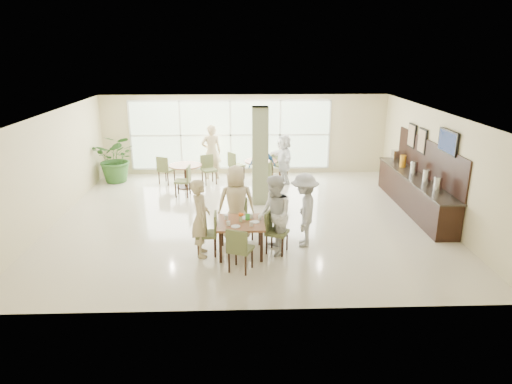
{
  "coord_description": "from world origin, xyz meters",
  "views": [
    {
      "loc": [
        -0.16,
        -11.45,
        4.39
      ],
      "look_at": [
        0.2,
        -1.2,
        1.1
      ],
      "focal_mm": 32.0,
      "sensor_mm": 36.0,
      "label": 1
    }
  ],
  "objects_px": {
    "adult_b": "(284,159)",
    "potted_plant": "(117,158)",
    "teen_standing": "(304,210)",
    "adult_standing": "(211,152)",
    "adult_a": "(262,166)",
    "teen_left": "(201,218)",
    "teen_right": "(274,215)",
    "teen_far": "(236,203)",
    "buffet_counter": "(415,190)",
    "round_table_left": "(186,170)",
    "round_table_right": "(261,166)",
    "main_table": "(241,225)"
  },
  "relations": [
    {
      "from": "teen_standing",
      "to": "teen_left",
      "type": "bearing_deg",
      "value": -72.26
    },
    {
      "from": "adult_b",
      "to": "adult_standing",
      "type": "height_order",
      "value": "adult_standing"
    },
    {
      "from": "teen_right",
      "to": "teen_far",
      "type": "bearing_deg",
      "value": -144.71
    },
    {
      "from": "main_table",
      "to": "teen_right",
      "type": "distance_m",
      "value": 0.76
    },
    {
      "from": "buffet_counter",
      "to": "adult_a",
      "type": "relative_size",
      "value": 3.02
    },
    {
      "from": "round_table_right",
      "to": "buffet_counter",
      "type": "xyz_separation_m",
      "value": [
        4.18,
        -2.8,
        -0.02
      ]
    },
    {
      "from": "adult_b",
      "to": "main_table",
      "type": "bearing_deg",
      "value": -30.91
    },
    {
      "from": "adult_a",
      "to": "adult_b",
      "type": "bearing_deg",
      "value": 26.54
    },
    {
      "from": "adult_standing",
      "to": "teen_standing",
      "type": "bearing_deg",
      "value": 103.93
    },
    {
      "from": "round_table_left",
      "to": "adult_standing",
      "type": "bearing_deg",
      "value": 51.09
    },
    {
      "from": "adult_a",
      "to": "adult_standing",
      "type": "relative_size",
      "value": 0.83
    },
    {
      "from": "main_table",
      "to": "teen_far",
      "type": "bearing_deg",
      "value": 96.91
    },
    {
      "from": "potted_plant",
      "to": "adult_a",
      "type": "height_order",
      "value": "potted_plant"
    },
    {
      "from": "round_table_right",
      "to": "teen_far",
      "type": "bearing_deg",
      "value": -99.52
    },
    {
      "from": "potted_plant",
      "to": "adult_standing",
      "type": "height_order",
      "value": "adult_standing"
    },
    {
      "from": "teen_standing",
      "to": "adult_standing",
      "type": "relative_size",
      "value": 0.91
    },
    {
      "from": "main_table",
      "to": "buffet_counter",
      "type": "height_order",
      "value": "buffet_counter"
    },
    {
      "from": "potted_plant",
      "to": "adult_b",
      "type": "height_order",
      "value": "adult_b"
    },
    {
      "from": "main_table",
      "to": "teen_right",
      "type": "relative_size",
      "value": 0.58
    },
    {
      "from": "adult_standing",
      "to": "round_table_left",
      "type": "bearing_deg",
      "value": 41.79
    },
    {
      "from": "round_table_left",
      "to": "buffet_counter",
      "type": "bearing_deg",
      "value": -19.41
    },
    {
      "from": "adult_a",
      "to": "adult_standing",
      "type": "height_order",
      "value": "adult_standing"
    },
    {
      "from": "round_table_left",
      "to": "round_table_right",
      "type": "xyz_separation_m",
      "value": [
        2.46,
        0.47,
        0.01
      ]
    },
    {
      "from": "adult_standing",
      "to": "adult_b",
      "type": "bearing_deg",
      "value": 156.45
    },
    {
      "from": "round_table_right",
      "to": "potted_plant",
      "type": "height_order",
      "value": "potted_plant"
    },
    {
      "from": "potted_plant",
      "to": "adult_a",
      "type": "relative_size",
      "value": 1.04
    },
    {
      "from": "potted_plant",
      "to": "teen_far",
      "type": "height_order",
      "value": "teen_far"
    },
    {
      "from": "round_table_right",
      "to": "potted_plant",
      "type": "relative_size",
      "value": 0.67
    },
    {
      "from": "adult_b",
      "to": "potted_plant",
      "type": "bearing_deg",
      "value": -109.79
    },
    {
      "from": "adult_b",
      "to": "adult_standing",
      "type": "distance_m",
      "value": 2.49
    },
    {
      "from": "teen_left",
      "to": "adult_b",
      "type": "bearing_deg",
      "value": -30.31
    },
    {
      "from": "round_table_right",
      "to": "teen_right",
      "type": "xyz_separation_m",
      "value": [
        0.04,
        -5.52,
        0.31
      ]
    },
    {
      "from": "round_table_left",
      "to": "teen_right",
      "type": "bearing_deg",
      "value": -63.7
    },
    {
      "from": "potted_plant",
      "to": "adult_b",
      "type": "xyz_separation_m",
      "value": [
        5.57,
        -0.36,
        0.01
      ]
    },
    {
      "from": "main_table",
      "to": "teen_standing",
      "type": "height_order",
      "value": "teen_standing"
    },
    {
      "from": "buffet_counter",
      "to": "teen_left",
      "type": "relative_size",
      "value": 2.73
    },
    {
      "from": "teen_far",
      "to": "adult_b",
      "type": "height_order",
      "value": "teen_far"
    },
    {
      "from": "teen_standing",
      "to": "adult_standing",
      "type": "bearing_deg",
      "value": -149.82
    },
    {
      "from": "teen_standing",
      "to": "adult_standing",
      "type": "height_order",
      "value": "adult_standing"
    },
    {
      "from": "round_table_left",
      "to": "round_table_right",
      "type": "distance_m",
      "value": 2.5
    },
    {
      "from": "teen_far",
      "to": "teen_right",
      "type": "distance_m",
      "value": 1.18
    },
    {
      "from": "adult_a",
      "to": "teen_left",
      "type": "bearing_deg",
      "value": -127.78
    },
    {
      "from": "round_table_left",
      "to": "round_table_right",
      "type": "relative_size",
      "value": 0.97
    },
    {
      "from": "round_table_right",
      "to": "teen_left",
      "type": "height_order",
      "value": "teen_left"
    },
    {
      "from": "round_table_right",
      "to": "teen_standing",
      "type": "xyz_separation_m",
      "value": [
        0.75,
        -5.12,
        0.28
      ]
    },
    {
      "from": "teen_standing",
      "to": "adult_b",
      "type": "relative_size",
      "value": 1.04
    },
    {
      "from": "round_table_left",
      "to": "potted_plant",
      "type": "relative_size",
      "value": 0.65
    },
    {
      "from": "potted_plant",
      "to": "teen_far",
      "type": "relative_size",
      "value": 0.91
    },
    {
      "from": "buffet_counter",
      "to": "adult_b",
      "type": "bearing_deg",
      "value": 141.76
    },
    {
      "from": "round_table_left",
      "to": "adult_standing",
      "type": "relative_size",
      "value": 0.56
    }
  ]
}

